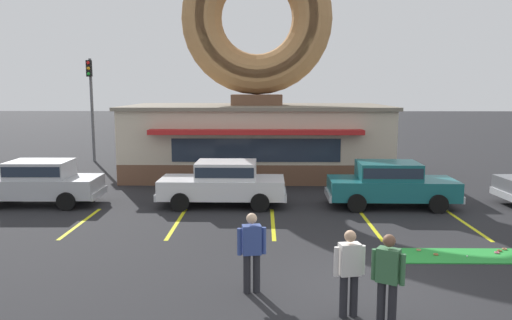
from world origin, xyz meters
name	(u,v)px	position (x,y,z in m)	size (l,w,h in m)	color
ground_plane	(378,288)	(0.00, 0.00, 0.00)	(160.00, 160.00, 0.00)	#232326
donut_shop_building	(257,97)	(-2.73, 13.94, 3.74)	(12.30, 6.75, 10.96)	brown
putting_mat	(476,256)	(2.92, 2.01, 0.01)	(4.11, 1.12, 0.03)	green
mini_donut_near_left	(497,253)	(3.51, 2.18, 0.05)	(0.13, 0.13, 0.04)	#D8667F
mini_donut_mid_left	(419,250)	(1.59, 2.37, 0.05)	(0.13, 0.13, 0.04)	#A5724C
mini_donut_mid_centre	(499,251)	(3.64, 2.34, 0.05)	(0.13, 0.13, 0.04)	brown
mini_donut_far_left	(436,254)	(1.91, 2.02, 0.05)	(0.13, 0.13, 0.04)	brown
mini_donut_far_centre	(505,249)	(3.84, 2.47, 0.05)	(0.13, 0.13, 0.04)	#A5724C
golf_ball	(467,256)	(2.64, 1.89, 0.05)	(0.04, 0.04, 0.04)	white
car_silver	(38,181)	(-10.52, 7.45, 0.87)	(4.59, 2.04, 1.60)	#B2B5BA
car_white	(224,182)	(-3.83, 7.38, 0.87)	(4.58, 2.03, 1.60)	silver
car_teal	(390,183)	(2.07, 7.29, 0.87)	(4.59, 2.04, 1.60)	#196066
pedestrian_blue_sweater_man	(349,269)	(-0.85, -1.34, 0.91)	(0.59, 0.31, 1.64)	#232328
pedestrian_hooded_kid	(388,276)	(-0.25, -1.73, 0.94)	(0.53, 0.40, 1.69)	#232328
pedestrian_leather_jacket_man	(252,249)	(-2.66, -0.27, 0.93)	(0.59, 0.30, 1.68)	#232328
trash_bin	(384,176)	(2.70, 10.78, 0.50)	(0.57, 0.57, 0.97)	#232833
traffic_light_pole	(91,96)	(-12.12, 18.09, 3.71)	(0.28, 0.47, 5.80)	#595B60
parking_stripe_far_left	(81,223)	(-8.12, 5.00, 0.00)	(0.12, 3.60, 0.01)	yellow
parking_stripe_left	(177,223)	(-5.12, 5.00, 0.00)	(0.12, 3.60, 0.01)	yellow
parking_stripe_mid_left	(273,223)	(-2.12, 5.00, 0.00)	(0.12, 3.60, 0.01)	yellow
parking_stripe_centre	(370,224)	(0.88, 5.00, 0.00)	(0.12, 3.60, 0.01)	yellow
parking_stripe_mid_right	(467,224)	(3.88, 5.00, 0.00)	(0.12, 3.60, 0.01)	yellow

